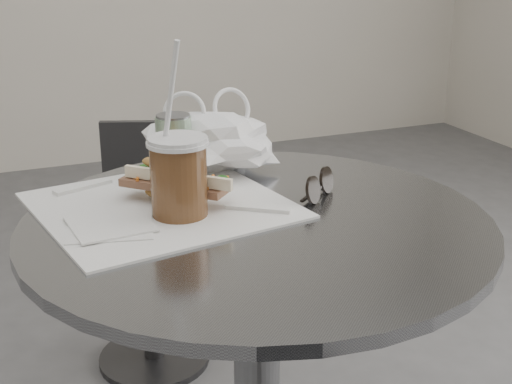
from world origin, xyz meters
name	(u,v)px	position (x,y,z in m)	size (l,w,h in m)	color
cafe_table	(257,365)	(0.00, 0.20, 0.47)	(0.76, 0.76, 0.74)	slate
chair_far	(151,260)	(0.01, 1.02, 0.30)	(0.37, 0.40, 0.68)	#2F3032
sandwich_paper	(161,205)	(-0.13, 0.31, 0.74)	(0.39, 0.37, 0.00)	white
banh_mi	(174,181)	(-0.10, 0.32, 0.78)	(0.22, 0.23, 0.08)	#B68844
iced_coffee	(179,176)	(-0.11, 0.25, 0.81)	(0.10, 0.10, 0.29)	brown
sunglasses	(319,187)	(0.14, 0.25, 0.76)	(0.09, 0.08, 0.05)	black
plastic_bag	(213,145)	(0.01, 0.44, 0.80)	(0.23, 0.18, 0.12)	white
napkin_stack	(110,226)	(-0.23, 0.25, 0.74)	(0.16, 0.16, 0.01)	white
drink_can	(174,148)	(-0.07, 0.43, 0.80)	(0.07, 0.07, 0.13)	#54905D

